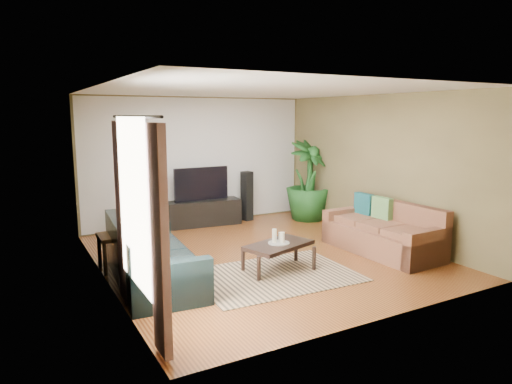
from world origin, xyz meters
TOP-DOWN VIEW (x-y plane):
  - floor at (0.00, 0.00)m, footprint 5.50×5.50m
  - ceiling at (0.00, 0.00)m, footprint 5.50×5.50m
  - wall_back at (0.00, 2.75)m, footprint 5.00×0.00m
  - wall_front at (0.00, -2.75)m, footprint 5.00×0.00m
  - wall_left at (-2.50, 0.00)m, footprint 0.00×5.50m
  - wall_right at (2.50, 0.00)m, footprint 0.00×5.50m
  - backwall_panel at (0.00, 2.74)m, footprint 4.90×0.00m
  - window_pane at (-2.48, -1.60)m, footprint 0.00×1.80m
  - curtain_near at (-2.43, -2.35)m, footprint 0.08×0.35m
  - curtain_far at (-2.43, -0.85)m, footprint 0.08×0.35m
  - curtain_rod at (-2.43, -1.60)m, footprint 0.03×1.90m
  - sofa_left at (-1.91, -0.27)m, footprint 1.17×2.39m
  - sofa_right at (1.89, -0.81)m, footprint 0.98×2.08m
  - area_rug at (-0.31, -0.92)m, footprint 2.37×1.73m
  - coffee_table at (-0.14, -0.76)m, footprint 1.16×0.85m
  - candle_tray at (-0.14, -0.76)m, footprint 0.32×0.32m
  - candle_tall at (-0.20, -0.73)m, footprint 0.07×0.07m
  - candle_mid at (-0.10, -0.80)m, footprint 0.07×0.07m
  - candle_short at (-0.07, -0.70)m, footprint 0.07×0.07m
  - tv_stand at (-0.05, 2.49)m, footprint 1.66×0.65m
  - television at (-0.05, 2.50)m, footprint 1.19×0.06m
  - speaker_left at (-1.16, 2.16)m, footprint 0.20×0.22m
  - speaker_right at (1.02, 2.46)m, footprint 0.24×0.25m
  - potted_plant at (2.25, 1.85)m, footprint 1.19×1.19m
  - plant_pot at (2.25, 1.85)m, footprint 0.33×0.33m
  - pedestal at (-1.58, 2.22)m, footprint 0.33×0.33m
  - vase at (-1.58, 2.22)m, footprint 0.30×0.30m
  - side_table at (-2.25, 0.50)m, footprint 0.52×0.52m

SIDE VIEW (x-z plane):
  - floor at x=0.00m, z-range 0.00..0.00m
  - area_rug at x=-0.31m, z-range 0.00..0.01m
  - plant_pot at x=2.25m, z-range 0.00..0.25m
  - pedestal at x=-1.58m, z-range 0.00..0.32m
  - coffee_table at x=-0.14m, z-range 0.00..0.42m
  - tv_stand at x=-0.05m, z-range 0.00..0.54m
  - side_table at x=-2.25m, z-range 0.00..0.54m
  - sofa_left at x=-1.91m, z-range 0.00..0.85m
  - sofa_right at x=1.89m, z-range 0.00..0.85m
  - candle_tray at x=-0.14m, z-range 0.42..0.44m
  - vase at x=-1.58m, z-range 0.26..0.68m
  - speaker_left at x=-1.16m, z-range 0.00..1.00m
  - candle_short at x=-0.07m, z-range 0.44..0.57m
  - candle_mid at x=-0.10m, z-range 0.44..0.60m
  - candle_tall at x=-0.20m, z-range 0.44..0.65m
  - speaker_right at x=1.02m, z-range 0.00..1.09m
  - potted_plant at x=2.25m, z-range 0.00..1.77m
  - television at x=-0.05m, z-range 0.54..1.24m
  - curtain_near at x=-2.43m, z-range 0.05..2.25m
  - curtain_far at x=-2.43m, z-range 0.05..2.25m
  - wall_left at x=-2.50m, z-range -1.40..4.10m
  - wall_right at x=2.50m, z-range -1.40..4.10m
  - wall_back at x=0.00m, z-range -1.15..3.85m
  - wall_front at x=0.00m, z-range -1.15..3.85m
  - backwall_panel at x=0.00m, z-range -1.10..3.80m
  - window_pane at x=-2.48m, z-range 0.50..2.30m
  - curtain_rod at x=-2.43m, z-range 2.28..2.31m
  - ceiling at x=0.00m, z-range 2.70..2.70m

